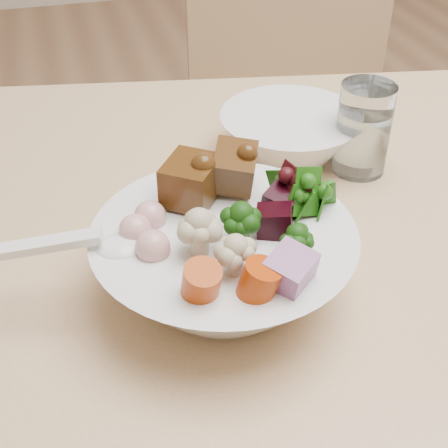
{
  "coord_description": "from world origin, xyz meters",
  "views": [
    {
      "loc": [
        -0.75,
        -0.57,
        1.11
      ],
      "look_at": [
        -0.63,
        -0.14,
        0.77
      ],
      "focal_mm": 50.0,
      "sensor_mm": 36.0,
      "label": 1
    }
  ],
  "objects_px": {
    "food_bowl": "(225,256)",
    "side_bowl": "(290,136)",
    "chair_far": "(296,133)",
    "water_glass": "(363,132)"
  },
  "relations": [
    {
      "from": "chair_far",
      "to": "side_bowl",
      "type": "xyz_separation_m",
      "value": [
        -0.18,
        -0.4,
        0.24
      ]
    },
    {
      "from": "chair_far",
      "to": "food_bowl",
      "type": "distance_m",
      "value": 0.74
    },
    {
      "from": "water_glass",
      "to": "chair_far",
      "type": "bearing_deg",
      "value": 76.39
    },
    {
      "from": "side_bowl",
      "to": "chair_far",
      "type": "bearing_deg",
      "value": 65.97
    },
    {
      "from": "food_bowl",
      "to": "side_bowl",
      "type": "xyz_separation_m",
      "value": [
        0.14,
        0.21,
        -0.01
      ]
    },
    {
      "from": "food_bowl",
      "to": "side_bowl",
      "type": "relative_size",
      "value": 1.38
    },
    {
      "from": "chair_far",
      "to": "side_bowl",
      "type": "height_order",
      "value": "chair_far"
    },
    {
      "from": "water_glass",
      "to": "food_bowl",
      "type": "bearing_deg",
      "value": -142.81
    },
    {
      "from": "chair_far",
      "to": "food_bowl",
      "type": "xyz_separation_m",
      "value": [
        -0.32,
        -0.61,
        0.25
      ]
    },
    {
      "from": "water_glass",
      "to": "side_bowl",
      "type": "bearing_deg",
      "value": 144.51
    }
  ]
}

